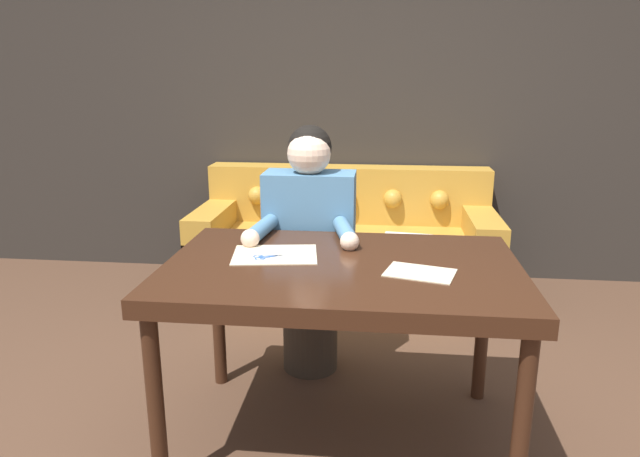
# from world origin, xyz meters

# --- Properties ---
(wall_back) EXTENTS (8.00, 0.06, 2.60)m
(wall_back) POSITION_xyz_m (0.00, 2.28, 1.30)
(wall_back) COLOR #2D2823
(wall_back) RESTS_ON ground_plane
(dining_table) EXTENTS (1.37, 0.90, 0.78)m
(dining_table) POSITION_xyz_m (0.01, 0.15, 0.70)
(dining_table) COLOR #381E11
(dining_table) RESTS_ON ground_plane
(couch) EXTENTS (2.01, 0.86, 0.84)m
(couch) POSITION_xyz_m (-0.09, 1.85, 0.30)
(couch) COLOR #B7842D
(couch) RESTS_ON ground_plane
(person) EXTENTS (0.50, 0.59, 1.25)m
(person) POSITION_xyz_m (-0.19, 0.73, 0.65)
(person) COLOR #33281E
(person) RESTS_ON ground_plane
(pattern_paper_main) EXTENTS (0.37, 0.30, 0.00)m
(pattern_paper_main) POSITION_xyz_m (-0.27, 0.22, 0.78)
(pattern_paper_main) COLOR beige
(pattern_paper_main) RESTS_ON dining_table
(pattern_paper_offcut) EXTENTS (0.28, 0.23, 0.00)m
(pattern_paper_offcut) POSITION_xyz_m (0.30, 0.07, 0.78)
(pattern_paper_offcut) COLOR beige
(pattern_paper_offcut) RESTS_ON dining_table
(scissors) EXTENTS (0.22, 0.14, 0.01)m
(scissors) POSITION_xyz_m (-0.28, 0.19, 0.78)
(scissors) COLOR silver
(scissors) RESTS_ON dining_table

